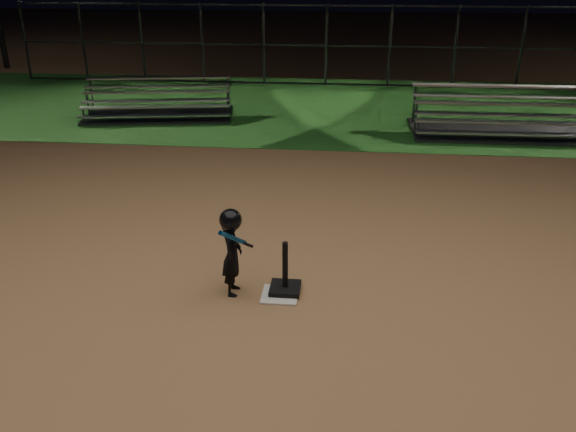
% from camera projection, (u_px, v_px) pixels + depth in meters
% --- Properties ---
extents(ground, '(80.00, 80.00, 0.00)m').
position_uv_depth(ground, '(280.00, 296.00, 7.40)').
color(ground, '#976C44').
rests_on(ground, ground).
extents(grass_strip, '(60.00, 8.00, 0.01)m').
position_uv_depth(grass_strip, '(321.00, 107.00, 16.48)').
color(grass_strip, '#1D531A').
rests_on(grass_strip, ground).
extents(home_plate, '(0.45, 0.45, 0.02)m').
position_uv_depth(home_plate, '(280.00, 295.00, 7.39)').
color(home_plate, beige).
rests_on(home_plate, ground).
extents(batting_tee, '(0.38, 0.38, 0.67)m').
position_uv_depth(batting_tee, '(285.00, 282.00, 7.42)').
color(batting_tee, black).
rests_on(batting_tee, home_plate).
extents(child_batter, '(0.40, 0.58, 1.14)m').
position_uv_depth(child_batter, '(232.00, 250.00, 7.23)').
color(child_batter, black).
rests_on(child_batter, ground).
extents(bleacher_left, '(4.02, 2.43, 0.92)m').
position_uv_depth(bleacher_left, '(159.00, 109.00, 15.45)').
color(bleacher_left, silver).
rests_on(bleacher_left, ground).
extents(bleacher_right, '(4.19, 2.07, 1.02)m').
position_uv_depth(bleacher_right, '(501.00, 125.00, 13.97)').
color(bleacher_right, '#B2B3B7').
rests_on(bleacher_right, ground).
extents(backstop_fence, '(20.08, 0.08, 2.50)m').
position_uv_depth(backstop_fence, '(326.00, 46.00, 18.71)').
color(backstop_fence, '#38383D').
rests_on(backstop_fence, ground).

